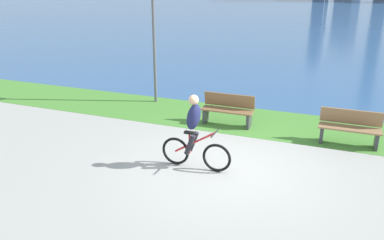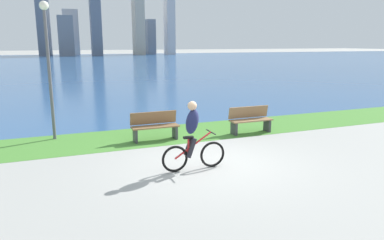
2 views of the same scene
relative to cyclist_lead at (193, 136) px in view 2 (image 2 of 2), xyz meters
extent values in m
plane|color=#9E9E99|center=(0.63, 0.27, -0.84)|extent=(300.00, 300.00, 0.00)
cube|color=#478433|center=(0.63, 3.48, -0.83)|extent=(120.00, 2.54, 0.01)
cube|color=#2D568C|center=(0.63, 49.14, -0.84)|extent=(300.00, 88.77, 0.00)
torus|color=black|center=(0.53, 0.00, -0.51)|extent=(0.65, 0.06, 0.65)
torus|color=black|center=(-0.46, 0.00, -0.51)|extent=(0.65, 0.06, 0.65)
cylinder|color=red|center=(0.01, 0.00, -0.22)|extent=(0.95, 0.04, 0.61)
cylinder|color=red|center=(-0.11, 0.00, -0.27)|extent=(0.04, 0.04, 0.48)
cube|color=black|center=(-0.11, 0.00, -0.02)|extent=(0.24, 0.10, 0.05)
cylinder|color=black|center=(0.48, 0.00, 0.06)|extent=(0.03, 0.52, 0.03)
ellipsoid|color=#1E234C|center=(-0.01, 0.00, 0.36)|extent=(0.40, 0.36, 0.65)
sphere|color=#D8AD84|center=(-0.01, 0.00, 0.74)|extent=(0.22, 0.22, 0.22)
cylinder|color=#26262D|center=(-0.06, 0.10, -0.26)|extent=(0.27, 0.11, 0.49)
cylinder|color=#26262D|center=(-0.06, -0.10, -0.26)|extent=(0.27, 0.11, 0.49)
cube|color=olive|center=(3.18, 2.63, -0.39)|extent=(1.50, 0.45, 0.04)
cube|color=olive|center=(3.18, 2.83, -0.14)|extent=(1.50, 0.11, 0.40)
cube|color=#38383D|center=(3.83, 2.63, -0.61)|extent=(0.08, 0.37, 0.45)
cube|color=#38383D|center=(2.53, 2.63, -0.61)|extent=(0.08, 0.37, 0.45)
cube|color=brown|center=(-0.12, 2.91, -0.39)|extent=(1.50, 0.45, 0.04)
cube|color=brown|center=(-0.12, 3.10, -0.14)|extent=(1.50, 0.11, 0.40)
cube|color=#38383D|center=(0.53, 2.91, -0.61)|extent=(0.08, 0.37, 0.45)
cube|color=#38383D|center=(-0.77, 2.91, -0.61)|extent=(0.08, 0.37, 0.45)
cylinder|color=#595960|center=(-3.09, 4.27, 1.17)|extent=(0.10, 0.10, 4.02)
sphere|color=white|center=(-3.09, 4.27, 3.28)|extent=(0.28, 0.28, 0.28)
cube|color=slate|center=(-4.16, 84.01, 6.28)|extent=(2.43, 2.11, 14.24)
cube|color=#B7B7BC|center=(-3.35, 88.70, 6.10)|extent=(2.02, 4.31, 13.88)
cube|color=slate|center=(0.78, 82.38, 3.76)|extent=(3.42, 2.48, 9.19)
cube|color=#B7B7BC|center=(2.32, 88.44, 4.70)|extent=(3.70, 2.06, 11.07)
cube|color=slate|center=(7.61, 81.44, 11.12)|extent=(2.39, 3.06, 23.91)
cube|color=#ADA899|center=(18.55, 84.63, 9.56)|extent=(2.42, 4.30, 20.80)
cube|color=slate|center=(22.77, 89.11, 3.73)|extent=(2.28, 3.56, 9.14)
cube|color=#B7B7BC|center=(26.52, 83.59, 8.50)|extent=(2.16, 3.20, 18.67)
camera|label=1|loc=(2.89, -7.41, 3.13)|focal=36.70mm
camera|label=2|loc=(-3.04, -7.70, 2.19)|focal=33.44mm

